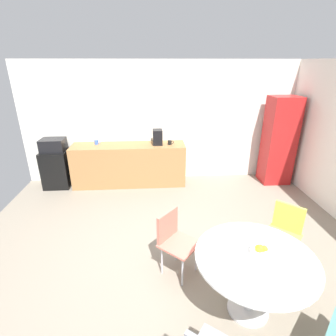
{
  "coord_description": "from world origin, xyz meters",
  "views": [
    {
      "loc": [
        -0.23,
        -2.71,
        2.54
      ],
      "look_at": [
        0.04,
        1.17,
        0.95
      ],
      "focal_mm": 27.82,
      "sensor_mm": 36.0,
      "label": 1
    }
  ],
  "objects_px": {
    "microwave": "(53,145)",
    "round_table": "(254,266)",
    "mug_green": "(170,142)",
    "mug_white": "(96,142)",
    "fruit_bowl": "(261,250)",
    "locker_cabinet": "(279,141)",
    "chair_yellow": "(285,228)",
    "coffee_maker": "(158,137)",
    "chair_coral": "(173,236)",
    "mini_fridge": "(57,168)"
  },
  "relations": [
    {
      "from": "microwave",
      "to": "round_table",
      "type": "height_order",
      "value": "microwave"
    },
    {
      "from": "round_table",
      "to": "mug_green",
      "type": "distance_m",
      "value": 3.4
    },
    {
      "from": "mug_white",
      "to": "mug_green",
      "type": "xyz_separation_m",
      "value": [
        1.57,
        -0.13,
        0.0
      ]
    },
    {
      "from": "fruit_bowl",
      "to": "microwave",
      "type": "bearing_deg",
      "value": 133.04
    },
    {
      "from": "round_table",
      "to": "locker_cabinet",
      "type": "bearing_deg",
      "value": 61.63
    },
    {
      "from": "chair_yellow",
      "to": "coffee_maker",
      "type": "bearing_deg",
      "value": 120.99
    },
    {
      "from": "round_table",
      "to": "chair_coral",
      "type": "height_order",
      "value": "chair_coral"
    },
    {
      "from": "chair_yellow",
      "to": "mug_green",
      "type": "distance_m",
      "value": 2.93
    },
    {
      "from": "locker_cabinet",
      "to": "fruit_bowl",
      "type": "distance_m",
      "value": 3.66
    },
    {
      "from": "mini_fridge",
      "to": "chair_yellow",
      "type": "bearing_deg",
      "value": -34.87
    },
    {
      "from": "round_table",
      "to": "chair_coral",
      "type": "distance_m",
      "value": 1.03
    },
    {
      "from": "mug_white",
      "to": "coffee_maker",
      "type": "relative_size",
      "value": 0.4
    },
    {
      "from": "microwave",
      "to": "fruit_bowl",
      "type": "bearing_deg",
      "value": -46.96
    },
    {
      "from": "coffee_maker",
      "to": "fruit_bowl",
      "type": "bearing_deg",
      "value": -74.51
    },
    {
      "from": "mini_fridge",
      "to": "coffee_maker",
      "type": "height_order",
      "value": "coffee_maker"
    },
    {
      "from": "mug_green",
      "to": "round_table",
      "type": "bearing_deg",
      "value": -79.66
    },
    {
      "from": "mini_fridge",
      "to": "round_table",
      "type": "distance_m",
      "value": 4.55
    },
    {
      "from": "microwave",
      "to": "mug_white",
      "type": "relative_size",
      "value": 3.72
    },
    {
      "from": "locker_cabinet",
      "to": "fruit_bowl",
      "type": "relative_size",
      "value": 8.91
    },
    {
      "from": "round_table",
      "to": "chair_yellow",
      "type": "xyz_separation_m",
      "value": [
        0.71,
        0.74,
        -0.1
      ]
    },
    {
      "from": "microwave",
      "to": "fruit_bowl",
      "type": "height_order",
      "value": "microwave"
    },
    {
      "from": "mug_green",
      "to": "chair_yellow",
      "type": "bearing_deg",
      "value": -63.05
    },
    {
      "from": "mini_fridge",
      "to": "round_table",
      "type": "bearing_deg",
      "value": -47.75
    },
    {
      "from": "fruit_bowl",
      "to": "mug_green",
      "type": "relative_size",
      "value": 1.65
    },
    {
      "from": "chair_yellow",
      "to": "chair_coral",
      "type": "distance_m",
      "value": 1.47
    },
    {
      "from": "mini_fridge",
      "to": "microwave",
      "type": "distance_m",
      "value": 0.53
    },
    {
      "from": "chair_yellow",
      "to": "mug_green",
      "type": "height_order",
      "value": "mug_green"
    },
    {
      "from": "locker_cabinet",
      "to": "mug_green",
      "type": "height_order",
      "value": "locker_cabinet"
    },
    {
      "from": "mini_fridge",
      "to": "coffee_maker",
      "type": "xyz_separation_m",
      "value": [
        2.19,
        0.0,
        0.66
      ]
    },
    {
      "from": "microwave",
      "to": "coffee_maker",
      "type": "height_order",
      "value": "coffee_maker"
    },
    {
      "from": "fruit_bowl",
      "to": "mug_green",
      "type": "xyz_separation_m",
      "value": [
        -0.66,
        3.3,
        0.16
      ]
    },
    {
      "from": "mug_green",
      "to": "chair_coral",
      "type": "bearing_deg",
      "value": -93.42
    },
    {
      "from": "microwave",
      "to": "coffee_maker",
      "type": "xyz_separation_m",
      "value": [
        2.19,
        0.0,
        0.13
      ]
    },
    {
      "from": "mini_fridge",
      "to": "coffee_maker",
      "type": "bearing_deg",
      "value": 0.0
    },
    {
      "from": "chair_yellow",
      "to": "coffee_maker",
      "type": "relative_size",
      "value": 2.59
    },
    {
      "from": "round_table",
      "to": "mug_green",
      "type": "xyz_separation_m",
      "value": [
        -0.61,
        3.33,
        0.33
      ]
    },
    {
      "from": "round_table",
      "to": "coffee_maker",
      "type": "relative_size",
      "value": 3.79
    },
    {
      "from": "round_table",
      "to": "mug_white",
      "type": "height_order",
      "value": "mug_white"
    },
    {
      "from": "chair_coral",
      "to": "mug_green",
      "type": "xyz_separation_m",
      "value": [
        0.16,
        2.64,
        0.43
      ]
    },
    {
      "from": "fruit_bowl",
      "to": "coffee_maker",
      "type": "xyz_separation_m",
      "value": [
        -0.92,
        3.33,
        0.27
      ]
    },
    {
      "from": "mini_fridge",
      "to": "chair_coral",
      "type": "relative_size",
      "value": 0.97
    },
    {
      "from": "mug_green",
      "to": "microwave",
      "type": "bearing_deg",
      "value": 179.15
    },
    {
      "from": "chair_coral",
      "to": "fruit_bowl",
      "type": "height_order",
      "value": "fruit_bowl"
    },
    {
      "from": "chair_coral",
      "to": "mug_green",
      "type": "height_order",
      "value": "mug_green"
    },
    {
      "from": "chair_yellow",
      "to": "chair_coral",
      "type": "bearing_deg",
      "value": -177.71
    },
    {
      "from": "round_table",
      "to": "fruit_bowl",
      "type": "xyz_separation_m",
      "value": [
        0.06,
        0.03,
        0.17
      ]
    },
    {
      "from": "mini_fridge",
      "to": "mug_green",
      "type": "distance_m",
      "value": 2.51
    },
    {
      "from": "chair_coral",
      "to": "locker_cabinet",
      "type": "bearing_deg",
      "value": 45.6
    },
    {
      "from": "round_table",
      "to": "coffee_maker",
      "type": "height_order",
      "value": "coffee_maker"
    },
    {
      "from": "chair_coral",
      "to": "mug_green",
      "type": "distance_m",
      "value": 2.68
    }
  ]
}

